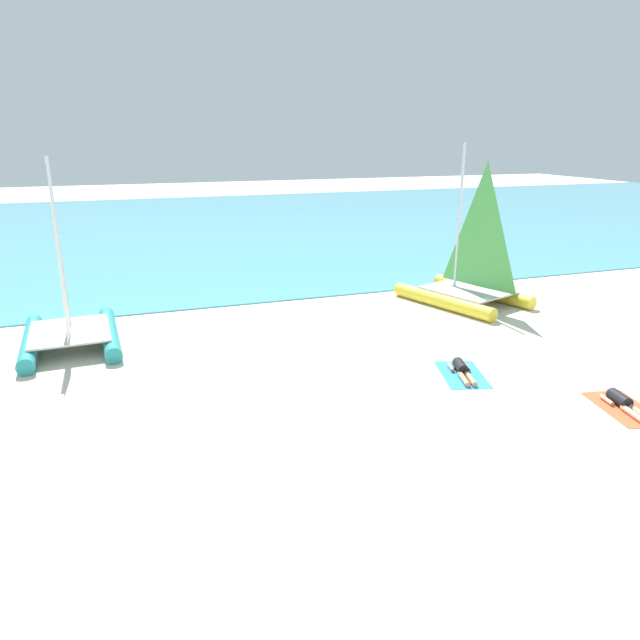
# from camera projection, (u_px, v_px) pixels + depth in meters

# --- Properties ---
(ground_plane) EXTENTS (120.00, 120.00, 0.00)m
(ground_plane) POSITION_uv_depth(u_px,v_px,m) (276.00, 312.00, 21.05)
(ground_plane) COLOR beige
(ocean_water) EXTENTS (120.00, 40.00, 0.05)m
(ocean_water) POSITION_uv_depth(u_px,v_px,m) (197.00, 227.00, 40.18)
(ocean_water) COLOR #4C9EB7
(ocean_water) RESTS_ON ground
(sailboat_yellow) EXTENTS (4.20, 5.21, 5.89)m
(sailboat_yellow) POSITION_uv_depth(u_px,v_px,m) (467.00, 281.00, 21.88)
(sailboat_yellow) COLOR yellow
(sailboat_yellow) RESTS_ON ground
(sailboat_teal) EXTENTS (2.95, 4.41, 5.58)m
(sailboat_teal) POSITION_uv_depth(u_px,v_px,m) (68.00, 321.00, 17.39)
(sailboat_teal) COLOR teal
(sailboat_teal) RESTS_ON ground
(towel_left) EXTENTS (1.60, 2.14, 0.01)m
(towel_left) POSITION_uv_depth(u_px,v_px,m) (462.00, 375.00, 15.58)
(towel_left) COLOR #338CD8
(towel_left) RESTS_ON ground
(sunbather_left) EXTENTS (0.82, 1.54, 0.30)m
(sunbather_left) POSITION_uv_depth(u_px,v_px,m) (462.00, 369.00, 15.61)
(sunbather_left) COLOR black
(sunbather_left) RESTS_ON towel_left
(towel_right) EXTENTS (1.44, 2.08, 0.01)m
(towel_right) POSITION_uv_depth(u_px,v_px,m) (624.00, 408.00, 13.67)
(towel_right) COLOR #EA5933
(towel_right) RESTS_ON ground
(sunbather_right) EXTENTS (0.69, 1.56, 0.30)m
(sunbather_right) POSITION_uv_depth(u_px,v_px,m) (623.00, 402.00, 13.69)
(sunbather_right) COLOR black
(sunbather_right) RESTS_ON towel_right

